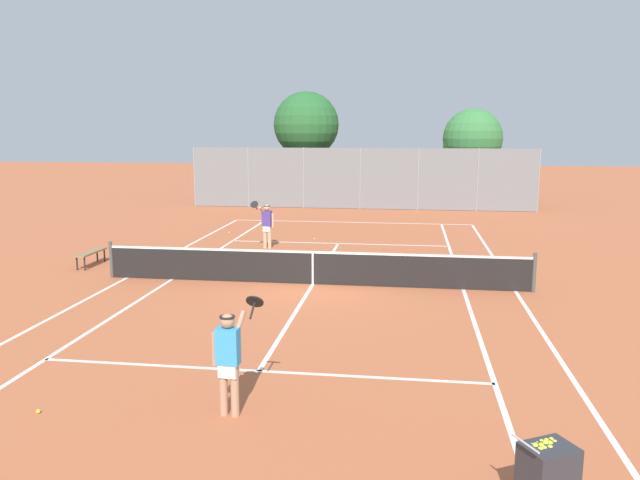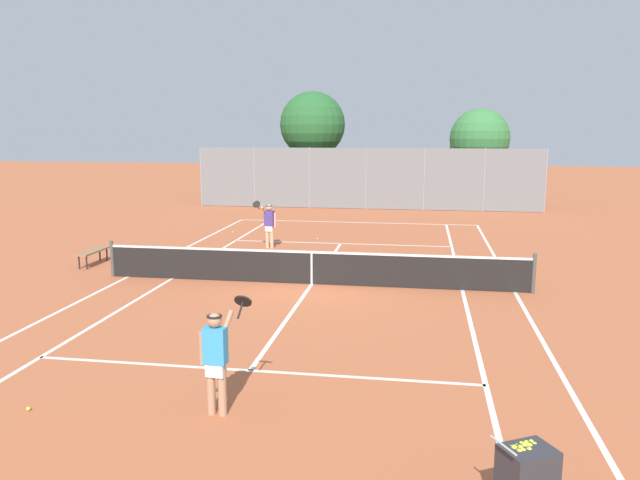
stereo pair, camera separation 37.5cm
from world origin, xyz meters
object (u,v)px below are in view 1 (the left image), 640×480
Objects in this scene: player_near_side at (229,357)px; tree_behind_left at (306,126)px; loose_tennis_ball_0 at (229,232)px; ball_cart at (548,472)px; loose_tennis_ball_1 at (38,411)px; courtside_bench at (91,253)px; player_far_left at (267,223)px; loose_tennis_ball_2 at (315,239)px; tree_behind_right at (470,140)px; tennis_net at (313,267)px.

tree_behind_left is at bearing 96.83° from player_near_side.
player_near_side is 26.88× the size of loose_tennis_ball_0.
ball_cart is 7.33m from loose_tennis_ball_1.
loose_tennis_ball_0 is 0.04× the size of courtside_bench.
tree_behind_left is (-7.48, 29.21, 3.92)m from ball_cart.
player_far_left is 26.88× the size of loose_tennis_ball_2.
ball_cart is 16.31m from courtside_bench.
player_far_left is at bearing 36.99° from courtside_bench.
loose_tennis_ball_2 is 15.50m from tree_behind_right.
player_near_side is at bearing 155.12° from ball_cart.
loose_tennis_ball_1 is 30.51m from tree_behind_right.
loose_tennis_ball_2 is (1.45, 2.00, -0.89)m from player_far_left.
ball_cart is 0.64× the size of courtside_bench.
tree_behind_left reaches higher than loose_tennis_ball_0.
loose_tennis_ball_2 is at bearing -15.08° from loose_tennis_ball_0.
loose_tennis_ball_2 is (1.93, 15.62, 0.00)m from loose_tennis_ball_1.
loose_tennis_ball_0 is at bearing 116.19° from ball_cart.
tennis_net is at bearing -10.87° from courtside_bench.
tree_behind_left is at bearing 100.70° from loose_tennis_ball_2.
player_near_side is at bearing -79.55° from player_far_left.
tennis_net is 5.67m from player_far_left.
player_far_left is (-2.44, 13.24, 0.00)m from player_near_side.
player_near_side is 29.31m from tree_behind_right.
ball_cart is at bearing -44.95° from courtside_bench.
player_far_left is 0.33× the size of tree_behind_right.
loose_tennis_ball_0 is 0.01× the size of tree_behind_left.
loose_tennis_ball_0 is at bearing 96.26° from loose_tennis_ball_1.
loose_tennis_ball_1 is at bearing -107.31° from tree_behind_right.
courtside_bench is (-7.33, 9.57, -0.52)m from player_near_side.
tennis_net is 181.82× the size of loose_tennis_ball_2.
courtside_bench reaches higher than loose_tennis_ball_0.
loose_tennis_ball_2 is 13.00m from tree_behind_left.
player_near_side and player_far_left have the same top height.
player_far_left is at bearing 87.98° from loose_tennis_ball_1.
tennis_net is 21.51m from tree_behind_right.
courtside_bench is at bearing -102.93° from tree_behind_left.
tree_behind_right is (9.01, 28.92, 3.62)m from loose_tennis_ball_1.
tree_behind_left is (-3.27, 27.26, 3.53)m from player_near_side.
courtside_bench is at bearing 113.90° from loose_tennis_ball_1.
courtside_bench is at bearing -138.08° from loose_tennis_ball_2.
loose_tennis_ball_1 is 0.01× the size of tree_behind_left.
courtside_bench is at bearing 169.13° from tennis_net.
courtside_bench is at bearing -111.08° from loose_tennis_ball_0.
tennis_net is 8.00× the size of courtside_bench.
player_near_side reaches higher than courtside_bench.
player_near_side is 26.88× the size of loose_tennis_ball_2.
loose_tennis_ball_0 is 16.73m from loose_tennis_ball_1.
player_far_left is at bearing 113.65° from ball_cart.
ball_cart is at bearing -63.81° from loose_tennis_ball_0.
loose_tennis_ball_0 and loose_tennis_ball_1 have the same top height.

